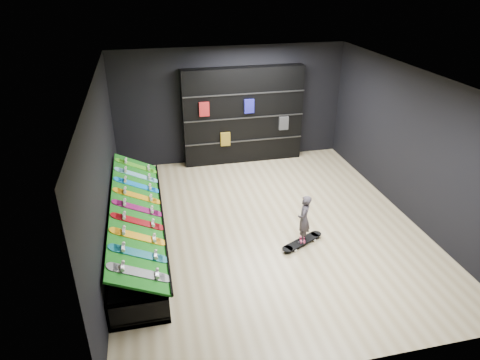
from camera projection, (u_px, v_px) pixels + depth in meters
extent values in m
cube|color=tan|center=(266.00, 226.00, 8.71)|extent=(6.00, 7.00, 0.01)
cube|color=white|center=(271.00, 79.00, 7.37)|extent=(6.00, 7.00, 0.01)
cube|color=black|center=(231.00, 105.00, 11.09)|extent=(6.00, 0.02, 3.00)
cube|color=black|center=(352.00, 276.00, 4.99)|extent=(6.00, 0.02, 3.00)
cube|color=black|center=(103.00, 174.00, 7.45)|extent=(0.02, 7.00, 3.00)
cube|color=black|center=(411.00, 145.00, 8.63)|extent=(0.02, 7.00, 3.00)
cube|color=#0D570E|center=(137.00, 209.00, 7.90)|extent=(0.92, 4.50, 0.46)
cube|color=black|center=(243.00, 116.00, 11.10)|extent=(3.13, 0.37, 2.50)
imported|color=black|center=(303.00, 228.00, 7.95)|extent=(0.24, 0.26, 0.57)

